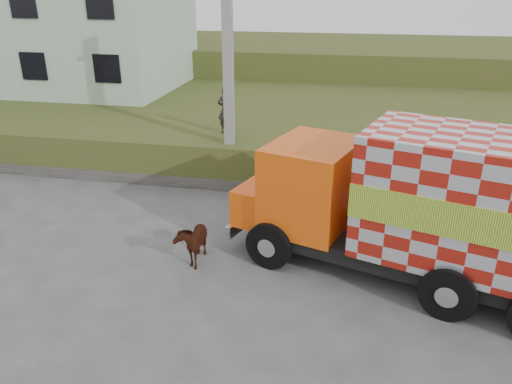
% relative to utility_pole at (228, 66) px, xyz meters
% --- Properties ---
extents(ground, '(120.00, 120.00, 0.00)m').
position_rel_utility_pole_xyz_m(ground, '(1.00, -4.60, -4.08)').
color(ground, '#474749').
rests_on(ground, ground).
extents(embankment, '(40.00, 12.00, 1.50)m').
position_rel_utility_pole_xyz_m(embankment, '(1.00, 5.40, -3.33)').
color(embankment, '#344F1A').
rests_on(embankment, ground).
extents(embankment_far, '(40.00, 12.00, 3.00)m').
position_rel_utility_pole_xyz_m(embankment_far, '(1.00, 17.40, -2.58)').
color(embankment_far, '#344F1A').
rests_on(embankment_far, ground).
extents(retaining_strip, '(16.00, 0.50, 0.40)m').
position_rel_utility_pole_xyz_m(retaining_strip, '(-1.00, -0.40, -3.88)').
color(retaining_strip, '#595651').
rests_on(retaining_strip, ground).
extents(building, '(10.00, 8.00, 6.00)m').
position_rel_utility_pole_xyz_m(building, '(-10.00, 8.40, 0.42)').
color(building, '#A2BEA6').
rests_on(building, embankment).
extents(utility_pole, '(1.20, 0.30, 8.00)m').
position_rel_utility_pole_xyz_m(utility_pole, '(0.00, 0.00, 0.00)').
color(utility_pole, gray).
rests_on(utility_pole, ground).
extents(cargo_truck, '(8.57, 4.94, 3.64)m').
position_rel_utility_pole_xyz_m(cargo_truck, '(5.79, -4.87, -2.20)').
color(cargo_truck, black).
rests_on(cargo_truck, ground).
extents(cow, '(0.69, 1.38, 1.14)m').
position_rel_utility_pole_xyz_m(cow, '(0.31, -5.14, -3.51)').
color(cow, '#37160D').
rests_on(cow, ground).
extents(pedestrian, '(0.63, 0.43, 1.68)m').
position_rel_utility_pole_xyz_m(pedestrian, '(-0.42, 1.17, -1.73)').
color(pedestrian, '#282623').
rests_on(pedestrian, embankment).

